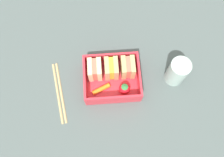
# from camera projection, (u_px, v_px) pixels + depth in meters

# --- Properties ---
(ground_plane) EXTENTS (1.20, 1.20, 0.02)m
(ground_plane) POSITION_uv_depth(u_px,v_px,m) (112.00, 83.00, 0.73)
(ground_plane) COLOR #505D5C
(bento_tray) EXTENTS (0.15, 0.13, 0.01)m
(bento_tray) POSITION_uv_depth(u_px,v_px,m) (112.00, 81.00, 0.71)
(bento_tray) COLOR #E4303D
(bento_tray) RESTS_ON ground_plane
(bento_rim) EXTENTS (0.15, 0.13, 0.04)m
(bento_rim) POSITION_uv_depth(u_px,v_px,m) (112.00, 78.00, 0.69)
(bento_rim) COLOR #E4303D
(bento_rim) RESTS_ON bento_tray
(sandwich_left) EXTENTS (0.04, 0.05, 0.06)m
(sandwich_left) POSITION_uv_depth(u_px,v_px,m) (95.00, 70.00, 0.69)
(sandwich_left) COLOR beige
(sandwich_left) RESTS_ON bento_tray
(sandwich_center_left) EXTENTS (0.04, 0.05, 0.06)m
(sandwich_center_left) POSITION_uv_depth(u_px,v_px,m) (111.00, 68.00, 0.69)
(sandwich_center_left) COLOR tan
(sandwich_center_left) RESTS_ON bento_tray
(sandwich_center) EXTENTS (0.04, 0.05, 0.06)m
(sandwich_center) POSITION_uv_depth(u_px,v_px,m) (128.00, 67.00, 0.69)
(sandwich_center) COLOR tan
(sandwich_center) RESTS_ON bento_tray
(carrot_stick_far_left) EXTENTS (0.05, 0.03, 0.01)m
(carrot_stick_far_left) POSITION_uv_depth(u_px,v_px,m) (101.00, 89.00, 0.69)
(carrot_stick_far_left) COLOR orange
(carrot_stick_far_left) RESTS_ON bento_tray
(strawberry_far_left) EXTENTS (0.03, 0.03, 0.04)m
(strawberry_far_left) POSITION_uv_depth(u_px,v_px,m) (125.00, 88.00, 0.68)
(strawberry_far_left) COLOR red
(strawberry_far_left) RESTS_ON bento_tray
(chopstick_pair) EXTENTS (0.04, 0.18, 0.01)m
(chopstick_pair) POSITION_uv_depth(u_px,v_px,m) (59.00, 92.00, 0.70)
(chopstick_pair) COLOR tan
(chopstick_pair) RESTS_ON ground_plane
(drinking_glass) EXTENTS (0.05, 0.05, 0.09)m
(drinking_glass) POSITION_uv_depth(u_px,v_px,m) (177.00, 72.00, 0.68)
(drinking_glass) COLOR silver
(drinking_glass) RESTS_ON ground_plane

